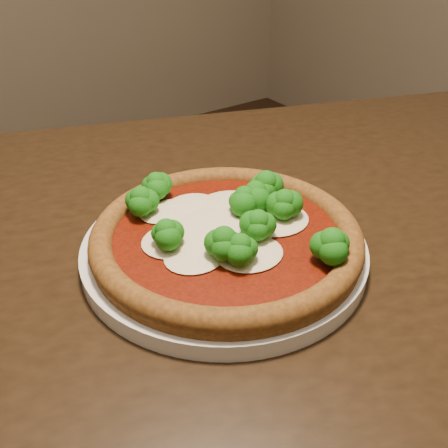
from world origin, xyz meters
TOP-DOWN VIEW (x-y plane):
  - dining_table at (0.18, -0.08)m, footprint 1.52×1.24m
  - plate at (0.19, -0.09)m, footprint 0.30×0.30m
  - pizza at (0.19, -0.10)m, footprint 0.28×0.28m

SIDE VIEW (x-z plane):
  - dining_table at x=0.18m, z-range 0.28..1.03m
  - plate at x=0.19m, z-range 0.75..0.77m
  - pizza at x=0.19m, z-range 0.76..0.81m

